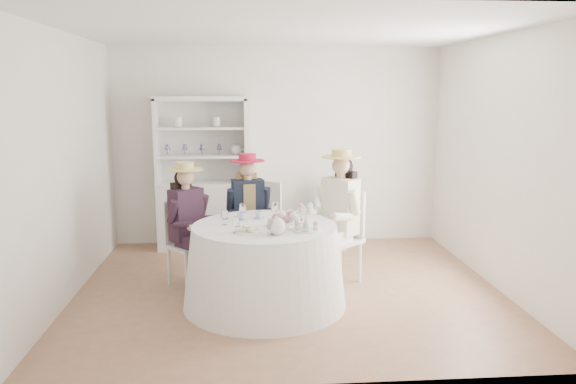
{
  "coord_description": "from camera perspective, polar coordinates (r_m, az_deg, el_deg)",
  "views": [
    {
      "loc": [
        -0.45,
        -5.75,
        2.12
      ],
      "look_at": [
        0.0,
        0.1,
        1.05
      ],
      "focal_mm": 35.0,
      "sensor_mm": 36.0,
      "label": 1
    }
  ],
  "objects": [
    {
      "name": "hutch",
      "position": [
        7.65,
        -8.58,
        -0.3
      ],
      "size": [
        1.23,
        0.52,
        2.04
      ],
      "rotation": [
        0.0,
        0.0,
        0.06
      ],
      "color": "silver",
      "rests_on": "ground"
    },
    {
      "name": "side_table",
      "position": [
        7.68,
        4.33,
        -3.18
      ],
      "size": [
        0.46,
        0.46,
        0.66
      ],
      "primitive_type": "cube",
      "rotation": [
        0.0,
        0.0,
        -0.09
      ],
      "color": "silver",
      "rests_on": "ground"
    },
    {
      "name": "cupcake_stand",
      "position": [
        5.28,
        1.88,
        -2.95
      ],
      "size": [
        0.27,
        0.27,
        0.25
      ],
      "rotation": [
        0.0,
        0.0,
        0.17
      ],
      "color": "white",
      "rests_on": "tea_table"
    },
    {
      "name": "teacup_c",
      "position": [
        5.64,
        -0.13,
        -2.7
      ],
      "size": [
        0.1,
        0.1,
        0.07
      ],
      "primitive_type": "imported",
      "rotation": [
        0.0,
        0.0,
        0.28
      ],
      "color": "white",
      "rests_on": "tea_table"
    },
    {
      "name": "guest_right",
      "position": [
        6.17,
        5.2,
        -1.67
      ],
      "size": [
        0.64,
        0.62,
        1.49
      ],
      "rotation": [
        0.0,
        0.0,
        -0.88
      ],
      "color": "silver",
      "rests_on": "ground"
    },
    {
      "name": "flower_arrangement",
      "position": [
        5.42,
        -0.26,
        -2.54
      ],
      "size": [
        0.2,
        0.2,
        0.08
      ],
      "rotation": [
        0.0,
        0.0,
        -0.24
      ],
      "color": "#CE677E",
      "rests_on": "tea_table"
    },
    {
      "name": "ceiling",
      "position": [
        5.8,
        0.08,
        16.07
      ],
      "size": [
        4.5,
        4.5,
        0.0
      ],
      "primitive_type": "plane",
      "rotation": [
        3.14,
        0.0,
        0.0
      ],
      "color": "white",
      "rests_on": "wall_back"
    },
    {
      "name": "guest_mid",
      "position": [
        6.51,
        -4.06,
        -1.46
      ],
      "size": [
        0.52,
        0.55,
        1.4
      ],
      "rotation": [
        0.0,
        0.0,
        0.19
      ],
      "color": "silver",
      "rests_on": "ground"
    },
    {
      "name": "tea_table",
      "position": [
        5.62,
        -2.39,
        -7.45
      ],
      "size": [
        1.62,
        1.62,
        0.82
      ],
      "rotation": [
        0.0,
        0.0,
        0.4
      ],
      "color": "white",
      "rests_on": "ground"
    },
    {
      "name": "wall_front",
      "position": [
        3.86,
        2.4,
        -1.17
      ],
      "size": [
        4.5,
        0.0,
        4.5
      ],
      "primitive_type": "plane",
      "rotation": [
        -1.57,
        0.0,
        0.0
      ],
      "color": "silver",
      "rests_on": "ground"
    },
    {
      "name": "teacup_a",
      "position": [
        5.7,
        -4.73,
        -2.54
      ],
      "size": [
        0.11,
        0.11,
        0.07
      ],
      "primitive_type": "imported",
      "rotation": [
        0.0,
        0.0,
        -0.22
      ],
      "color": "white",
      "rests_on": "tea_table"
    },
    {
      "name": "table_teapot",
      "position": [
        5.14,
        -1.11,
        -3.52
      ],
      "size": [
        0.23,
        0.16,
        0.17
      ],
      "rotation": [
        0.0,
        0.0,
        0.24
      ],
      "color": "white",
      "rests_on": "tea_table"
    },
    {
      "name": "flower_bowl",
      "position": [
        5.42,
        -0.57,
        -3.28
      ],
      "size": [
        0.23,
        0.23,
        0.05
      ],
      "primitive_type": "imported",
      "rotation": [
        0.0,
        0.0,
        -0.07
      ],
      "color": "white",
      "rests_on": "tea_table"
    },
    {
      "name": "spare_chair",
      "position": [
        7.33,
        -1.56,
        -2.26
      ],
      "size": [
        0.56,
        0.56,
        0.97
      ],
      "rotation": [
        0.0,
        0.0,
        2.54
      ],
      "color": "silver",
      "rests_on": "ground"
    },
    {
      "name": "sandwich_plate",
      "position": [
        5.24,
        -4.07,
        -3.94
      ],
      "size": [
        0.26,
        0.26,
        0.06
      ],
      "rotation": [
        0.0,
        0.0,
        0.08
      ],
      "color": "white",
      "rests_on": "tea_table"
    },
    {
      "name": "wall_right",
      "position": [
        6.4,
        20.61,
        2.76
      ],
      "size": [
        0.0,
        4.5,
        4.5
      ],
      "primitive_type": "plane",
      "rotation": [
        1.57,
        0.0,
        -1.57
      ],
      "color": "silver",
      "rests_on": "ground"
    },
    {
      "name": "guest_left",
      "position": [
        6.18,
        -10.16,
        -2.49
      ],
      "size": [
        0.57,
        0.58,
        1.36
      ],
      "rotation": [
        0.0,
        0.0,
        0.75
      ],
      "color": "silver",
      "rests_on": "ground"
    },
    {
      "name": "wall_back",
      "position": [
        7.8,
        -1.08,
        4.66
      ],
      "size": [
        4.5,
        0.0,
        4.5
      ],
      "primitive_type": "plane",
      "rotation": [
        1.57,
        0.0,
        0.0
      ],
      "color": "silver",
      "rests_on": "ground"
    },
    {
      "name": "ground",
      "position": [
        6.15,
        0.07,
        -9.84
      ],
      "size": [
        4.5,
        4.5,
        0.0
      ],
      "primitive_type": "plane",
      "color": "#8A6045",
      "rests_on": "ground"
    },
    {
      "name": "hatbox",
      "position": [
        7.59,
        4.38,
        0.24
      ],
      "size": [
        0.35,
        0.35,
        0.27
      ],
      "primitive_type": "cylinder",
      "rotation": [
        0.0,
        0.0,
        0.35
      ],
      "color": "black",
      "rests_on": "side_table"
    },
    {
      "name": "teacup_b",
      "position": [
        5.76,
        -3.0,
        -2.39
      ],
      "size": [
        0.1,
        0.1,
        0.07
      ],
      "primitive_type": "imported",
      "rotation": [
        0.0,
        0.0,
        -0.38
      ],
      "color": "white",
      "rests_on": "tea_table"
    },
    {
      "name": "wall_left",
      "position": [
        6.08,
        -21.61,
        2.32
      ],
      "size": [
        0.0,
        4.5,
        4.5
      ],
      "primitive_type": "plane",
      "rotation": [
        1.57,
        0.0,
        1.57
      ],
      "color": "silver",
      "rests_on": "ground"
    },
    {
      "name": "stemware_set",
      "position": [
        5.49,
        -2.43,
        -2.61
      ],
      "size": [
        0.84,
        0.84,
        0.15
      ],
      "color": "white",
      "rests_on": "tea_table"
    }
  ]
}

